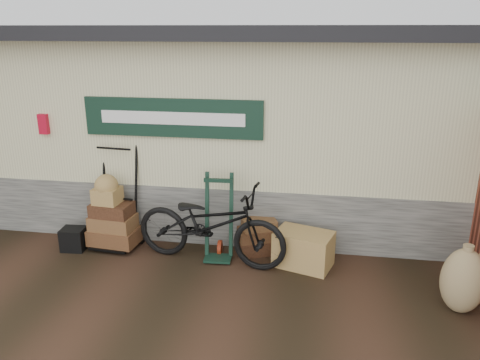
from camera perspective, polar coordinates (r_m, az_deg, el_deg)
name	(u,v)px	position (r m, az deg, el deg)	size (l,w,h in m)	color
ground	(179,275)	(6.46, -7.42, -11.45)	(80.00, 80.00, 0.00)	black
station_building	(218,119)	(8.43, -2.65, 7.43)	(14.40, 4.10, 3.20)	#4C4C47
porter_trolley	(117,190)	(7.22, -14.76, -1.21)	(0.86, 0.64, 1.71)	black
green_barrow	(219,217)	(6.62, -2.61, -4.55)	(0.45, 0.38, 1.25)	black
suitcase_stack	(257,236)	(6.91, 2.13, -6.80)	(0.60, 0.38, 0.53)	#311B0F
wicker_hamper	(303,249)	(6.60, 7.75, -8.34)	(0.76, 0.50, 0.50)	olive
black_trunk	(74,239)	(7.45, -19.61, -6.79)	(0.34, 0.29, 0.34)	black
bicycle	(210,220)	(6.50, -3.65, -4.88)	(2.19, 0.76, 1.27)	black
burlap_sack_right	(463,281)	(6.06, 25.55, -11.04)	(0.50, 0.42, 0.80)	brown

